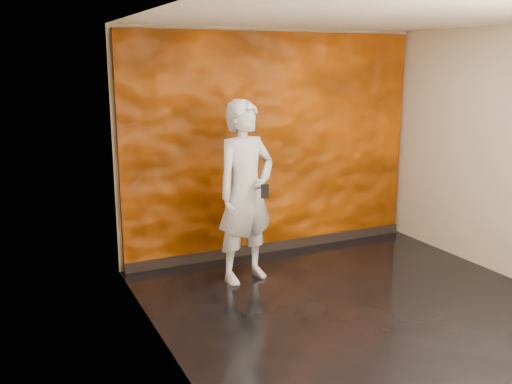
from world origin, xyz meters
name	(u,v)px	position (x,y,z in m)	size (l,w,h in m)	color
room	(367,170)	(0.00, 0.00, 1.40)	(4.02, 4.02, 2.81)	black
feature_wall	(274,145)	(0.00, 1.96, 1.38)	(3.90, 0.06, 2.75)	#C44B02
baseboard	(275,246)	(0.00, 1.92, 0.06)	(3.90, 0.04, 0.12)	black
man	(246,192)	(-0.74, 1.19, 1.01)	(0.73, 0.48, 2.01)	#A8ACBA
phone	(265,191)	(-0.65, 0.88, 1.07)	(0.08, 0.02, 0.15)	black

